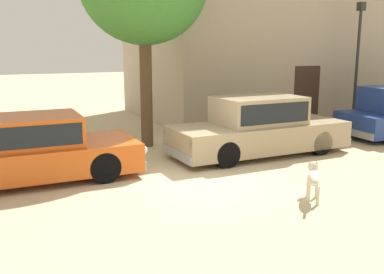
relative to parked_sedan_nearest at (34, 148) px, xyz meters
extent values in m
plane|color=#CCB78E|center=(3.01, -1.52, -0.68)|extent=(80.00, 80.00, 0.00)
cube|color=#D15619|center=(0.01, 0.00, -0.22)|extent=(4.22, 1.87, 0.61)
cube|color=#D15619|center=(-0.03, 0.00, 0.39)|extent=(1.95, 1.59, 0.61)
cube|color=black|center=(-0.03, 0.00, 0.40)|extent=(1.79, 1.61, 0.43)
cube|color=#999BA0|center=(2.09, -0.02, -0.42)|extent=(0.14, 1.79, 0.20)
sphere|color=silver|center=(2.13, 0.71, -0.09)|extent=(0.20, 0.20, 0.20)
sphere|color=silver|center=(2.12, -0.75, -0.09)|extent=(0.20, 0.20, 0.20)
cylinder|color=black|center=(1.28, 0.80, -0.35)|extent=(0.65, 0.21, 0.65)
cylinder|color=black|center=(1.26, -0.83, -0.35)|extent=(0.65, 0.21, 0.65)
cube|color=tan|center=(5.50, -0.13, -0.19)|extent=(4.69, 1.77, 0.67)
cube|color=tan|center=(5.45, -0.13, 0.49)|extent=(2.17, 1.50, 0.70)
cube|color=black|center=(5.45, -0.13, 0.50)|extent=(1.99, 1.53, 0.49)
cube|color=#999BA0|center=(7.82, -0.10, -0.42)|extent=(0.14, 1.69, 0.20)
cube|color=#999BA0|center=(3.18, -0.15, -0.42)|extent=(0.14, 1.69, 0.20)
sphere|color=silver|center=(7.84, 0.58, -0.04)|extent=(0.20, 0.20, 0.20)
sphere|color=silver|center=(7.85, -0.79, -0.04)|extent=(0.20, 0.20, 0.20)
cube|color=red|center=(3.17, 0.60, -0.03)|extent=(0.04, 0.18, 0.18)
cube|color=red|center=(3.19, -0.89, -0.03)|extent=(0.04, 0.18, 0.18)
cylinder|color=black|center=(6.89, 0.65, -0.36)|extent=(0.63, 0.21, 0.62)
cylinder|color=black|center=(6.91, -0.88, -0.36)|extent=(0.63, 0.21, 0.62)
cylinder|color=black|center=(4.09, 0.62, -0.36)|extent=(0.63, 0.21, 0.62)
cylinder|color=black|center=(4.10, -0.90, -0.36)|extent=(0.63, 0.21, 0.62)
cube|color=#999BA0|center=(8.96, 0.07, -0.42)|extent=(0.23, 1.75, 0.20)
cube|color=red|center=(9.01, 0.84, -0.04)|extent=(0.05, 0.18, 0.18)
cube|color=red|center=(8.91, -0.71, -0.04)|extent=(0.05, 0.18, 0.18)
cylinder|color=black|center=(9.87, 0.80, -0.35)|extent=(0.66, 0.24, 0.65)
cube|color=tan|center=(11.49, 6.01, 3.34)|extent=(13.64, 6.41, 8.03)
cube|color=#38281E|center=(9.45, 2.79, 0.37)|extent=(1.10, 0.02, 2.10)
cylinder|color=beige|center=(4.49, -3.28, -0.50)|extent=(0.06, 0.06, 0.34)
cylinder|color=beige|center=(4.61, -3.38, -0.50)|extent=(0.06, 0.06, 0.34)
cylinder|color=beige|center=(4.22, -3.62, -0.50)|extent=(0.06, 0.06, 0.34)
cylinder|color=beige|center=(4.34, -3.72, -0.50)|extent=(0.06, 0.06, 0.34)
ellipsoid|color=beige|center=(4.41, -3.50, -0.25)|extent=(0.58, 0.65, 0.23)
sphere|color=beige|center=(4.66, -3.18, -0.15)|extent=(0.19, 0.19, 0.19)
cone|color=beige|center=(4.73, -3.10, -0.16)|extent=(0.15, 0.15, 0.11)
cone|color=beige|center=(4.62, -3.15, -0.06)|extent=(0.10, 0.10, 0.09)
cone|color=beige|center=(4.71, -3.22, -0.06)|extent=(0.10, 0.10, 0.09)
cylinder|color=beige|center=(4.15, -3.82, -0.21)|extent=(0.18, 0.21, 0.12)
cylinder|color=#2D2B28|center=(10.98, 2.06, 1.30)|extent=(0.10, 0.10, 3.96)
cube|color=#2D2B28|center=(10.98, 2.06, 3.42)|extent=(0.22, 0.22, 0.28)
sphere|color=silver|center=(10.98, 2.06, 3.42)|extent=(0.18, 0.18, 0.18)
cylinder|color=brown|center=(3.19, 2.03, 0.89)|extent=(0.33, 0.33, 3.14)
camera|label=1|loc=(-0.78, -9.35, 2.07)|focal=40.57mm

